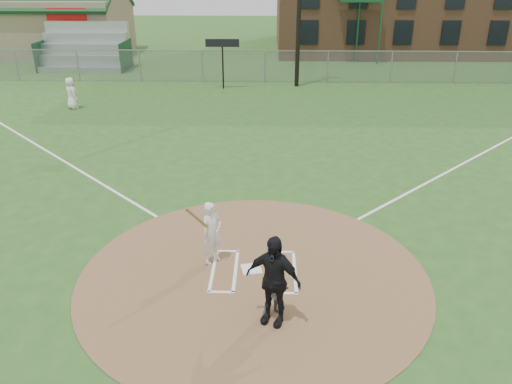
{
  "coord_description": "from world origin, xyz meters",
  "views": [
    {
      "loc": [
        0.34,
        -10.15,
        6.8
      ],
      "look_at": [
        0.0,
        2.0,
        1.3
      ],
      "focal_mm": 35.0,
      "sensor_mm": 36.0,
      "label": 1
    }
  ],
  "objects_px": {
    "catcher": "(276,291)",
    "umpire": "(273,280)",
    "ondeck_player": "(71,93)",
    "batter_at_plate": "(212,233)",
    "home_plate": "(251,269)"
  },
  "relations": [
    {
      "from": "catcher",
      "to": "batter_at_plate",
      "type": "height_order",
      "value": "batter_at_plate"
    },
    {
      "from": "ondeck_player",
      "to": "batter_at_plate",
      "type": "xyz_separation_m",
      "value": [
        8.94,
        -14.68,
        0.03
      ]
    },
    {
      "from": "catcher",
      "to": "umpire",
      "type": "distance_m",
      "value": 0.47
    },
    {
      "from": "umpire",
      "to": "batter_at_plate",
      "type": "bearing_deg",
      "value": 145.35
    },
    {
      "from": "ondeck_player",
      "to": "batter_at_plate",
      "type": "bearing_deg",
      "value": 164.38
    },
    {
      "from": "catcher",
      "to": "batter_at_plate",
      "type": "xyz_separation_m",
      "value": [
        -1.55,
        2.07,
        0.23
      ]
    },
    {
      "from": "catcher",
      "to": "umpire",
      "type": "xyz_separation_m",
      "value": [
        -0.06,
        -0.21,
        0.42
      ]
    },
    {
      "from": "catcher",
      "to": "batter_at_plate",
      "type": "distance_m",
      "value": 2.6
    },
    {
      "from": "batter_at_plate",
      "to": "ondeck_player",
      "type": "bearing_deg",
      "value": 121.33
    },
    {
      "from": "home_plate",
      "to": "batter_at_plate",
      "type": "bearing_deg",
      "value": 159.71
    },
    {
      "from": "umpire",
      "to": "ondeck_player",
      "type": "distance_m",
      "value": 19.91
    },
    {
      "from": "home_plate",
      "to": "batter_at_plate",
      "type": "distance_m",
      "value": 1.32
    },
    {
      "from": "home_plate",
      "to": "umpire",
      "type": "distance_m",
      "value": 2.21
    },
    {
      "from": "home_plate",
      "to": "catcher",
      "type": "bearing_deg",
      "value": -71.46
    },
    {
      "from": "catcher",
      "to": "ondeck_player",
      "type": "xyz_separation_m",
      "value": [
        -10.49,
        16.75,
        0.2
      ]
    }
  ]
}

